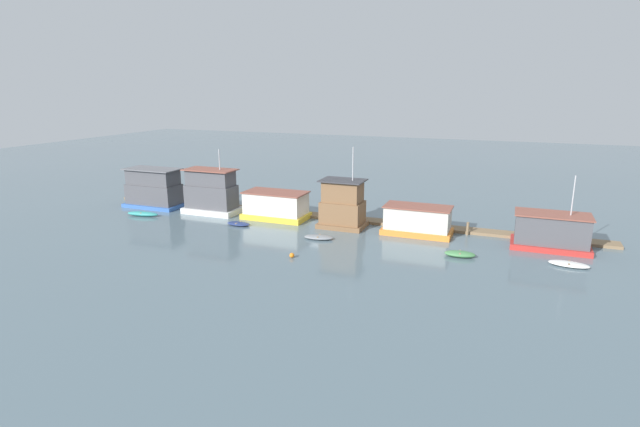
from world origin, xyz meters
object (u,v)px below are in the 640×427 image
houseboat_brown (343,205)px  dinghy_teal (143,214)px  houseboat_orange (417,221)px  dinghy_white (569,264)px  houseboat_red (551,232)px  buoy_orange (292,255)px  houseboat_yellow (276,206)px  dinghy_green (460,254)px  houseboat_white (211,193)px  dinghy_navy (238,224)px  dinghy_grey (319,237)px  mooring_post_far_left (468,229)px  houseboat_blue (154,189)px  mooring_post_near_right (332,215)px  mooring_post_near_left (286,209)px

houseboat_brown → dinghy_teal: bearing=-169.8°
houseboat_orange → dinghy_white: houseboat_orange is taller
houseboat_red → buoy_orange: (-21.77, -11.49, -1.42)m
houseboat_yellow → dinghy_green: bearing=-15.9°
houseboat_white → dinghy_navy: 7.31m
dinghy_teal → dinghy_grey: 22.93m
houseboat_yellow → dinghy_green: houseboat_yellow is taller
dinghy_grey → mooring_post_far_left: mooring_post_far_left is taller
houseboat_red → dinghy_navy: houseboat_red is taller
dinghy_grey → dinghy_teal: bearing=177.8°
houseboat_white → mooring_post_far_left: size_ratio=5.71×
houseboat_blue → dinghy_teal: houseboat_blue is taller
dinghy_white → mooring_post_near_right: 24.91m
mooring_post_far_left → mooring_post_near_right: 15.01m
houseboat_red → mooring_post_far_left: 7.97m
dinghy_white → mooring_post_near_left: bearing=167.8°
houseboat_white → dinghy_white: 39.33m
houseboat_white → mooring_post_near_right: 15.12m
houseboat_orange → dinghy_white: bearing=-19.4°
dinghy_green → mooring_post_near_left: mooring_post_near_left is taller
dinghy_teal → dinghy_white: 45.84m
houseboat_white → dinghy_white: houseboat_white is taller
mooring_post_near_left → buoy_orange: size_ratio=4.00×
houseboat_blue → dinghy_white: (47.71, -4.90, -2.13)m
houseboat_white → houseboat_yellow: (8.42, 0.53, -0.95)m
houseboat_red → dinghy_white: bearing=-74.7°
dinghy_teal → mooring_post_near_right: size_ratio=2.67×
houseboat_yellow → houseboat_brown: (8.41, -0.63, 0.88)m
dinghy_grey → dinghy_green: (13.92, -0.37, 0.08)m
dinghy_white → houseboat_red: bearing=105.3°
dinghy_white → houseboat_yellow: bearing=170.3°
dinghy_white → buoy_orange: 24.03m
houseboat_white → houseboat_brown: 16.83m
dinghy_green → houseboat_brown: bearing=157.3°
mooring_post_near_right → houseboat_yellow: bearing=-169.7°
dinghy_white → mooring_post_far_left: bearing=144.7°
houseboat_white → houseboat_brown: (16.83, -0.11, -0.06)m
dinghy_grey → dinghy_green: size_ratio=1.10×
dinghy_grey → buoy_orange: bearing=-91.4°
mooring_post_far_left → buoy_orange: 19.21m
houseboat_white → dinghy_grey: (16.06, -5.24, -2.30)m
houseboat_yellow → dinghy_grey: size_ratio=2.37×
houseboat_white → buoy_orange: (15.90, -11.41, -2.26)m
houseboat_blue → dinghy_white: houseboat_blue is taller
dinghy_green → buoy_orange: 15.23m
dinghy_teal → dinghy_white: dinghy_teal is taller
dinghy_white → mooring_post_near_left: size_ratio=1.90×
houseboat_orange → dinghy_grey: (-8.91, -5.46, -1.25)m
houseboat_white → houseboat_red: bearing=0.1°
houseboat_red → dinghy_navy: 32.08m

